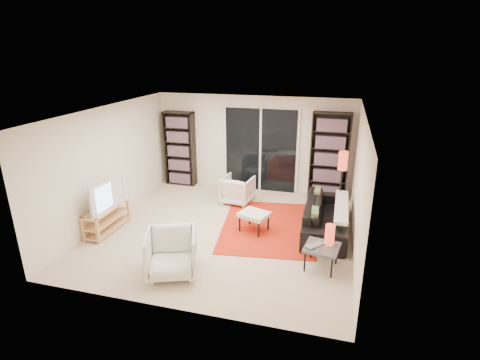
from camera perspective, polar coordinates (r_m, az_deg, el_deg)
name	(u,v)px	position (r m, az deg, el deg)	size (l,w,h in m)	color
floor	(224,230)	(7.66, -2.42, -7.63)	(5.00, 5.00, 0.00)	beige
wall_back	(253,144)	(9.51, 2.03, 5.56)	(5.00, 0.02, 2.40)	#EFE5CD
wall_front	(166,233)	(5.06, -11.24, -7.89)	(5.00, 0.02, 2.40)	#EFE5CD
wall_left	(109,164)	(8.27, -19.30, 2.31)	(0.02, 5.00, 2.40)	#EFE5CD
wall_right	(359,186)	(6.89, 17.67, -0.88)	(0.02, 5.00, 2.40)	#EFE5CD
ceiling	(222,112)	(6.90, -2.70, 10.38)	(5.00, 5.00, 0.02)	white
sliding_door	(261,150)	(9.47, 3.15, 4.54)	(1.92, 0.08, 2.16)	white
bookshelf_left	(180,149)	(10.02, -9.16, 4.73)	(0.80, 0.30, 1.95)	black
bookshelf_right	(329,157)	(9.15, 13.45, 3.50)	(0.90, 0.30, 2.10)	black
tv_stand	(107,218)	(8.00, -19.60, -5.50)	(0.37, 1.15, 0.50)	#E9B77C
tv	(105,194)	(7.79, -19.92, -1.95)	(1.03, 0.14, 0.59)	black
rug	(268,226)	(7.82, 4.27, -7.03)	(1.85, 2.50, 0.01)	red
sofa	(326,216)	(7.71, 13.04, -5.41)	(2.13, 0.83, 0.62)	black
armchair_back	(237,190)	(8.86, -0.40, -1.48)	(0.68, 0.70, 0.64)	silver
armchair_front	(172,253)	(6.24, -10.39, -10.91)	(0.79, 0.81, 0.74)	silver
ottoman	(254,215)	(7.48, 2.16, -5.38)	(0.68, 0.62, 0.40)	silver
side_table	(322,249)	(6.42, 12.35, -10.18)	(0.62, 0.62, 0.40)	#454449
laptop	(317,246)	(6.37, 11.65, -9.87)	(0.34, 0.22, 0.03)	silver
table_lamp	(330,235)	(6.42, 13.52, -8.12)	(0.16, 0.16, 0.35)	#E8402C
floor_lamp	(342,167)	(8.15, 15.34, 1.91)	(0.22, 0.22, 1.46)	black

